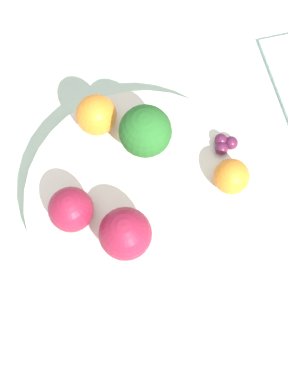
{
  "coord_description": "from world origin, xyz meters",
  "views": [
    {
      "loc": [
        -0.16,
        0.1,
        0.58
      ],
      "look_at": [
        0.0,
        0.0,
        0.06
      ],
      "focal_mm": 50.0,
      "sensor_mm": 36.0,
      "label": 1
    }
  ],
  "objects_px": {
    "bowl": "(144,200)",
    "apple_green": "(71,209)",
    "apple_red": "(125,234)",
    "grape_cluster": "(224,144)",
    "orange_back": "(97,115)",
    "orange_front": "(231,176)",
    "broccoli": "(145,132)"
  },
  "relations": [
    {
      "from": "broccoli",
      "to": "apple_green",
      "type": "relative_size",
      "value": 1.47
    },
    {
      "from": "bowl",
      "to": "grape_cluster",
      "type": "xyz_separation_m",
      "value": [
        0.0,
        -0.1,
        0.02
      ]
    },
    {
      "from": "bowl",
      "to": "apple_red",
      "type": "relative_size",
      "value": 4.81
    },
    {
      "from": "apple_red",
      "to": "grape_cluster",
      "type": "bearing_deg",
      "value": -76.12
    },
    {
      "from": "broccoli",
      "to": "grape_cluster",
      "type": "height_order",
      "value": "broccoli"
    },
    {
      "from": "broccoli",
      "to": "apple_red",
      "type": "relative_size",
      "value": 1.29
    },
    {
      "from": "orange_back",
      "to": "apple_green",
      "type": "bearing_deg",
      "value": 136.66
    },
    {
      "from": "bowl",
      "to": "orange_back",
      "type": "xyz_separation_m",
      "value": [
        0.1,
        -0.0,
        0.04
      ]
    },
    {
      "from": "apple_red",
      "to": "grape_cluster",
      "type": "height_order",
      "value": "apple_red"
    },
    {
      "from": "bowl",
      "to": "orange_back",
      "type": "bearing_deg",
      "value": -0.4
    },
    {
      "from": "broccoli",
      "to": "bowl",
      "type": "bearing_deg",
      "value": 147.2
    },
    {
      "from": "apple_red",
      "to": "apple_green",
      "type": "bearing_deg",
      "value": 33.1
    },
    {
      "from": "orange_front",
      "to": "orange_back",
      "type": "relative_size",
      "value": 0.84
    },
    {
      "from": "apple_red",
      "to": "orange_back",
      "type": "relative_size",
      "value": 1.19
    },
    {
      "from": "apple_green",
      "to": "orange_front",
      "type": "height_order",
      "value": "apple_green"
    },
    {
      "from": "orange_front",
      "to": "apple_green",
      "type": "bearing_deg",
      "value": 71.45
    },
    {
      "from": "bowl",
      "to": "apple_green",
      "type": "distance_m",
      "value": 0.09
    },
    {
      "from": "bowl",
      "to": "grape_cluster",
      "type": "height_order",
      "value": "grape_cluster"
    },
    {
      "from": "bowl",
      "to": "apple_green",
      "type": "height_order",
      "value": "apple_green"
    },
    {
      "from": "bowl",
      "to": "broccoli",
      "type": "distance_m",
      "value": 0.08
    },
    {
      "from": "orange_front",
      "to": "grape_cluster",
      "type": "height_order",
      "value": "orange_front"
    },
    {
      "from": "apple_green",
      "to": "grape_cluster",
      "type": "bearing_deg",
      "value": -94.82
    },
    {
      "from": "broccoli",
      "to": "orange_back",
      "type": "distance_m",
      "value": 0.06
    },
    {
      "from": "apple_red",
      "to": "broccoli",
      "type": "bearing_deg",
      "value": -42.08
    },
    {
      "from": "broccoli",
      "to": "grape_cluster",
      "type": "xyz_separation_m",
      "value": [
        -0.04,
        -0.07,
        -0.03
      ]
    },
    {
      "from": "broccoli",
      "to": "grape_cluster",
      "type": "distance_m",
      "value": 0.09
    },
    {
      "from": "apple_green",
      "to": "orange_back",
      "type": "height_order",
      "value": "apple_green"
    },
    {
      "from": "orange_back",
      "to": "grape_cluster",
      "type": "height_order",
      "value": "orange_back"
    },
    {
      "from": "apple_green",
      "to": "orange_front",
      "type": "relative_size",
      "value": 1.24
    },
    {
      "from": "bowl",
      "to": "apple_red",
      "type": "bearing_deg",
      "value": 128.31
    },
    {
      "from": "apple_red",
      "to": "orange_front",
      "type": "height_order",
      "value": "apple_red"
    },
    {
      "from": "bowl",
      "to": "apple_green",
      "type": "bearing_deg",
      "value": 76.33
    }
  ]
}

